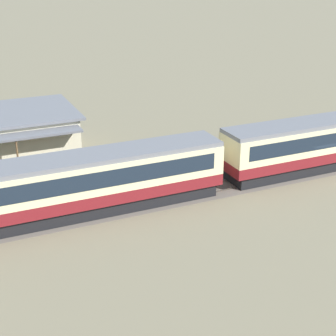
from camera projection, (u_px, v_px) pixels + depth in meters
name	position (u px, v px, depth m)	size (l,w,h in m)	color
ground_plane	(318.00, 171.00, 39.99)	(600.00, 600.00, 0.00)	#7A7056
passenger_train	(224.00, 158.00, 36.46)	(78.70, 3.05, 3.96)	maroon
railway_track	(261.00, 178.00, 38.55)	(116.42, 3.60, 0.04)	#665B51
station_building	(7.00, 137.00, 41.03)	(10.92, 9.36, 4.10)	beige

